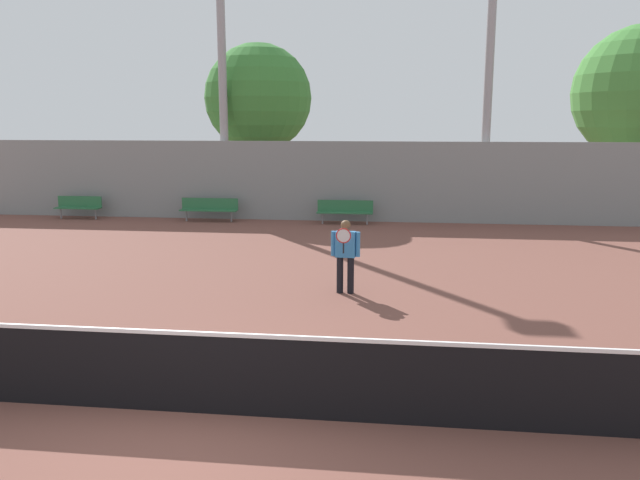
{
  "coord_description": "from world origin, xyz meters",
  "views": [
    {
      "loc": [
        2.37,
        -6.95,
        3.56
      ],
      "look_at": [
        0.68,
        6.89,
        0.89
      ],
      "focal_mm": 35.0,
      "sensor_mm": 36.0,
      "label": 1
    }
  ],
  "objects_px": {
    "bench_courtside_far": "(209,207)",
    "bench_adjacent_court": "(345,210)",
    "tennis_player": "(345,252)",
    "light_pole_near_left": "(221,37)",
    "light_pole_far_right": "(491,35)",
    "tree_green_broad": "(258,98)",
    "bench_courtside_near": "(79,205)",
    "tennis_net": "(197,372)"
  },
  "relations": [
    {
      "from": "bench_courtside_far",
      "to": "light_pole_near_left",
      "type": "bearing_deg",
      "value": 73.75
    },
    {
      "from": "bench_adjacent_court",
      "to": "light_pole_far_right",
      "type": "relative_size",
      "value": 0.17
    },
    {
      "from": "tree_green_broad",
      "to": "tennis_player",
      "type": "bearing_deg",
      "value": -69.87
    },
    {
      "from": "bench_courtside_near",
      "to": "light_pole_far_right",
      "type": "bearing_deg",
      "value": 4.45
    },
    {
      "from": "light_pole_far_right",
      "to": "bench_courtside_far",
      "type": "bearing_deg",
      "value": -173.31
    },
    {
      "from": "light_pole_near_left",
      "to": "bench_courtside_near",
      "type": "bearing_deg",
      "value": -168.21
    },
    {
      "from": "light_pole_near_left",
      "to": "tennis_player",
      "type": "bearing_deg",
      "value": -62.13
    },
    {
      "from": "bench_courtside_far",
      "to": "bench_courtside_near",
      "type": "bearing_deg",
      "value": -179.99
    },
    {
      "from": "tennis_net",
      "to": "bench_courtside_near",
      "type": "height_order",
      "value": "tennis_net"
    },
    {
      "from": "light_pole_near_left",
      "to": "tree_green_broad",
      "type": "bearing_deg",
      "value": 69.45
    },
    {
      "from": "tennis_net",
      "to": "tennis_player",
      "type": "relative_size",
      "value": 7.49
    },
    {
      "from": "tennis_net",
      "to": "light_pole_near_left",
      "type": "distance_m",
      "value": 17.32
    },
    {
      "from": "tennis_player",
      "to": "tree_green_broad",
      "type": "bearing_deg",
      "value": 114.21
    },
    {
      "from": "bench_courtside_far",
      "to": "light_pole_far_right",
      "type": "xyz_separation_m",
      "value": [
        9.77,
        1.15,
        5.93
      ]
    },
    {
      "from": "bench_adjacent_court",
      "to": "tree_green_broad",
      "type": "height_order",
      "value": "tree_green_broad"
    },
    {
      "from": "bench_adjacent_court",
      "to": "light_pole_far_right",
      "type": "xyz_separation_m",
      "value": [
        4.86,
        1.15,
        5.93
      ]
    },
    {
      "from": "light_pole_near_left",
      "to": "light_pole_far_right",
      "type": "xyz_separation_m",
      "value": [
        9.44,
        0.04,
        -0.08
      ]
    },
    {
      "from": "light_pole_far_right",
      "to": "light_pole_near_left",
      "type": "bearing_deg",
      "value": -179.74
    },
    {
      "from": "bench_courtside_far",
      "to": "light_pole_near_left",
      "type": "relative_size",
      "value": 0.18
    },
    {
      "from": "tennis_player",
      "to": "bench_courtside_near",
      "type": "bearing_deg",
      "value": 143.88
    },
    {
      "from": "bench_courtside_far",
      "to": "bench_adjacent_court",
      "type": "distance_m",
      "value": 4.91
    },
    {
      "from": "light_pole_far_right",
      "to": "bench_courtside_near",
      "type": "bearing_deg",
      "value": -175.55
    },
    {
      "from": "bench_adjacent_court",
      "to": "bench_courtside_far",
      "type": "bearing_deg",
      "value": 180.0
    },
    {
      "from": "tree_green_broad",
      "to": "light_pole_far_right",
      "type": "bearing_deg",
      "value": -14.08
    },
    {
      "from": "bench_courtside_far",
      "to": "bench_adjacent_court",
      "type": "height_order",
      "value": "same"
    },
    {
      "from": "bench_courtside_near",
      "to": "bench_adjacent_court",
      "type": "xyz_separation_m",
      "value": [
        9.88,
        0.0,
        0.0
      ]
    },
    {
      "from": "bench_courtside_far",
      "to": "bench_adjacent_court",
      "type": "xyz_separation_m",
      "value": [
        4.91,
        -0.0,
        -0.0
      ]
    },
    {
      "from": "tennis_net",
      "to": "light_pole_far_right",
      "type": "height_order",
      "value": "light_pole_far_right"
    },
    {
      "from": "bench_courtside_far",
      "to": "light_pole_far_right",
      "type": "relative_size",
      "value": 0.18
    },
    {
      "from": "bench_courtside_near",
      "to": "light_pole_near_left",
      "type": "height_order",
      "value": "light_pole_near_left"
    },
    {
      "from": "light_pole_near_left",
      "to": "light_pole_far_right",
      "type": "relative_size",
      "value": 1.01
    },
    {
      "from": "bench_courtside_far",
      "to": "tennis_net",
      "type": "bearing_deg",
      "value": -73.68
    },
    {
      "from": "bench_adjacent_court",
      "to": "tree_green_broad",
      "type": "distance_m",
      "value": 6.37
    },
    {
      "from": "light_pole_far_right",
      "to": "tree_green_broad",
      "type": "distance_m",
      "value": 9.11
    },
    {
      "from": "bench_courtside_far",
      "to": "tree_green_broad",
      "type": "bearing_deg",
      "value": 70.86
    },
    {
      "from": "light_pole_far_right",
      "to": "bench_adjacent_court",
      "type": "bearing_deg",
      "value": -166.73
    },
    {
      "from": "bench_courtside_far",
      "to": "bench_adjacent_court",
      "type": "bearing_deg",
      "value": -0.0
    },
    {
      "from": "bench_courtside_near",
      "to": "light_pole_far_right",
      "type": "relative_size",
      "value": 0.14
    },
    {
      "from": "tennis_net",
      "to": "light_pole_far_right",
      "type": "bearing_deg",
      "value": 70.89
    },
    {
      "from": "tree_green_broad",
      "to": "bench_adjacent_court",
      "type": "bearing_deg",
      "value": -41.34
    },
    {
      "from": "tennis_player",
      "to": "light_pole_near_left",
      "type": "relative_size",
      "value": 0.13
    },
    {
      "from": "bench_courtside_near",
      "to": "bench_adjacent_court",
      "type": "bearing_deg",
      "value": 0.0
    }
  ]
}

